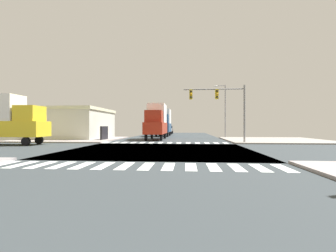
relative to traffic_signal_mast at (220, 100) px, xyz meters
The scene contains 14 objects.
ground 10.16m from the traffic_signal_mast, 128.26° to the right, with size 90.00×90.00×0.05m.
sidewalk_corner_ne 9.91m from the traffic_signal_mast, 33.45° to the left, with size 12.00×12.00×0.14m.
sidewalk_corner_nw 19.76m from the traffic_signal_mast, 165.32° to the left, with size 12.00×12.00×0.14m.
crosswalk_near 16.22m from the traffic_signal_mast, 112.14° to the right, with size 13.50×2.00×0.01m.
crosswalk_far 7.42m from the traffic_signal_mast, behind, with size 13.50×2.00×0.01m.
traffic_signal_mast is the anchor object (origin of this frame).
street_lamp 10.76m from the traffic_signal_mast, 78.92° to the left, with size 1.78×0.32×8.03m.
bank_building 23.16m from the traffic_signal_mast, 161.27° to the left, with size 14.70×10.28×4.34m.
box_truck_nearside_1 28.45m from the traffic_signal_mast, 111.97° to the left, with size 2.40×7.20×4.85m.
box_truck_crossing_2 17.93m from the traffic_signal_mast, 115.31° to the left, with size 2.40×7.20×4.85m.
sedan_queued_2 24.99m from the traffic_signal_mast, 107.93° to the left, with size 1.80×4.30×1.88m.
box_truck_leading_3 21.45m from the traffic_signal_mast, behind, with size 7.20×2.40×4.85m.
sedan_trailing_3 30.72m from the traffic_signal_mast, 104.45° to the left, with size 1.80×4.30×1.88m.
box_truck_outer_4 10.06m from the traffic_signal_mast, 140.59° to the left, with size 2.40×7.20×4.85m.
Camera 1 is at (2.04, -17.61, 1.83)m, focal length 24.59 mm.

